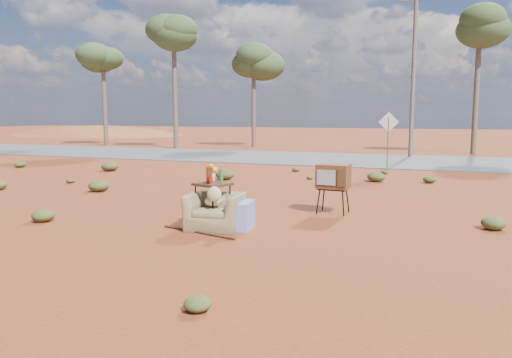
% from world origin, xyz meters
% --- Properties ---
extents(ground, '(140.00, 140.00, 0.00)m').
position_xyz_m(ground, '(0.00, 0.00, 0.00)').
color(ground, brown).
rests_on(ground, ground).
extents(highway, '(140.00, 7.00, 0.04)m').
position_xyz_m(highway, '(0.00, 15.00, 0.02)').
color(highway, '#565659').
rests_on(highway, ground).
extents(dirt_mound, '(26.00, 18.00, 2.00)m').
position_xyz_m(dirt_mound, '(-30.00, 34.00, 0.00)').
color(dirt_mound, '#A15527').
rests_on(dirt_mound, ground).
extents(armchair, '(1.23, 0.88, 0.87)m').
position_xyz_m(armchair, '(-0.21, 0.11, 0.40)').
color(armchair, olive).
rests_on(armchair, ground).
extents(tv_unit, '(0.67, 0.55, 1.05)m').
position_xyz_m(tv_unit, '(1.43, 2.26, 0.78)').
color(tv_unit, black).
rests_on(tv_unit, ground).
extents(side_table, '(0.73, 0.73, 1.14)m').
position_xyz_m(side_table, '(-0.44, 0.31, 0.84)').
color(side_table, '#3D2A16').
rests_on(side_table, ground).
extents(rusty_bar, '(1.63, 0.49, 0.04)m').
position_xyz_m(rusty_bar, '(-0.40, -0.38, 0.02)').
color(rusty_bar, '#4D2914').
rests_on(rusty_bar, ground).
extents(road_sign, '(0.78, 0.06, 2.19)m').
position_xyz_m(road_sign, '(1.50, 12.00, 1.50)').
color(road_sign, brown).
rests_on(road_sign, ground).
extents(eucalyptus_far_left, '(3.20, 3.20, 7.10)m').
position_xyz_m(eucalyptus_far_left, '(-18.00, 20.00, 5.94)').
color(eucalyptus_far_left, brown).
rests_on(eucalyptus_far_left, ground).
extents(eucalyptus_left, '(3.20, 3.20, 8.10)m').
position_xyz_m(eucalyptus_left, '(-12.00, 19.00, 6.92)').
color(eucalyptus_left, brown).
rests_on(eucalyptus_left, ground).
extents(eucalyptus_near_left, '(3.20, 3.20, 6.60)m').
position_xyz_m(eucalyptus_near_left, '(-8.00, 22.00, 5.45)').
color(eucalyptus_near_left, brown).
rests_on(eucalyptus_near_left, ground).
extents(eucalyptus_center, '(3.20, 3.20, 7.60)m').
position_xyz_m(eucalyptus_center, '(5.00, 21.00, 6.43)').
color(eucalyptus_center, brown).
rests_on(eucalyptus_center, ground).
extents(utility_pole_center, '(1.40, 0.20, 8.00)m').
position_xyz_m(utility_pole_center, '(2.00, 17.50, 4.15)').
color(utility_pole_center, brown).
rests_on(utility_pole_center, ground).
extents(scrub_patch, '(17.49, 8.07, 0.33)m').
position_xyz_m(scrub_patch, '(-0.82, 4.41, 0.14)').
color(scrub_patch, '#4E5424').
rests_on(scrub_patch, ground).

